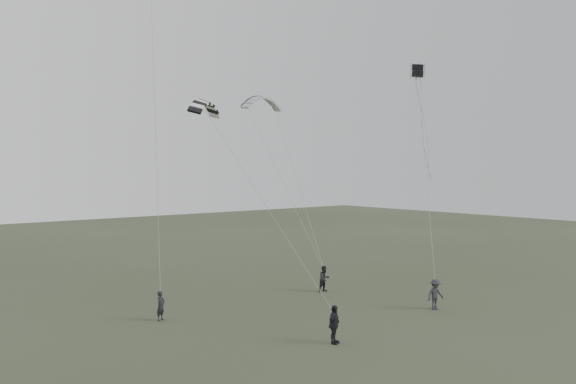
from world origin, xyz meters
TOP-DOWN VIEW (x-y plane):
  - ground at (0.00, 0.00)m, footprint 140.00×140.00m
  - flyer_left at (-7.23, 6.32)m, footprint 0.68×0.61m
  - flyer_right at (4.42, 6.02)m, footprint 0.86×0.68m
  - flyer_center at (-2.82, -2.44)m, footprint 1.14×0.82m
  - flyer_far at (6.14, -1.52)m, footprint 1.23×0.85m
  - kite_pale_large at (6.47, 15.67)m, footprint 3.73×1.22m
  - kite_striped at (-4.28, 6.56)m, footprint 3.09×2.63m
  - kite_box at (10.16, 3.01)m, footprint 1.08×1.09m

SIDE VIEW (x-z plane):
  - ground at x=0.00m, z-range 0.00..0.00m
  - flyer_left at x=-7.23m, z-range 0.00..1.57m
  - flyer_right at x=4.42m, z-range 0.00..1.71m
  - flyer_far at x=6.14m, z-range 0.00..1.76m
  - flyer_center at x=-2.82m, z-range 0.00..1.79m
  - kite_striped at x=-4.28m, z-range 11.20..12.56m
  - kite_pale_large at x=6.47m, z-range 13.07..14.72m
  - kite_box at x=10.16m, z-range 14.33..15.15m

